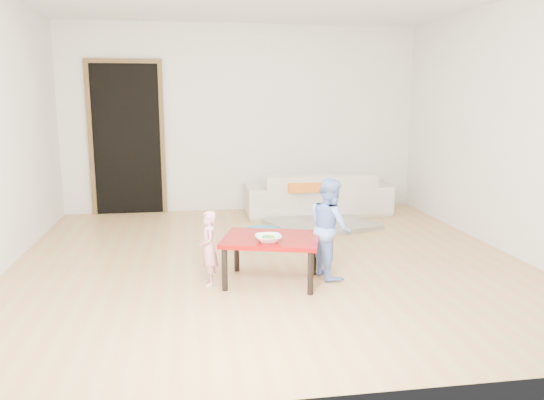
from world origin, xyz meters
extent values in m
cube|color=tan|center=(0.00, 0.00, 0.00)|extent=(5.00, 5.00, 0.01)
cube|color=silver|center=(0.00, 2.50, 1.30)|extent=(5.00, 0.02, 2.60)
cube|color=silver|center=(2.50, 0.00, 1.30)|extent=(0.02, 5.00, 2.60)
imported|color=beige|center=(0.99, 2.05, 0.29)|extent=(2.00, 0.79, 0.58)
cube|color=orange|center=(0.71, 1.77, 0.44)|extent=(0.46, 0.41, 0.12)
imported|color=white|center=(-0.12, -0.79, 0.44)|extent=(0.22, 0.22, 0.06)
imported|color=pink|center=(-0.62, -0.63, 0.33)|extent=(0.18, 0.25, 0.65)
imported|color=#6C9BFA|center=(0.47, -0.56, 0.45)|extent=(0.41, 0.49, 0.90)
imported|color=teal|center=(0.01, 0.69, 0.07)|extent=(0.44, 0.44, 0.14)
camera|label=1|loc=(-0.76, -5.05, 1.61)|focal=35.00mm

